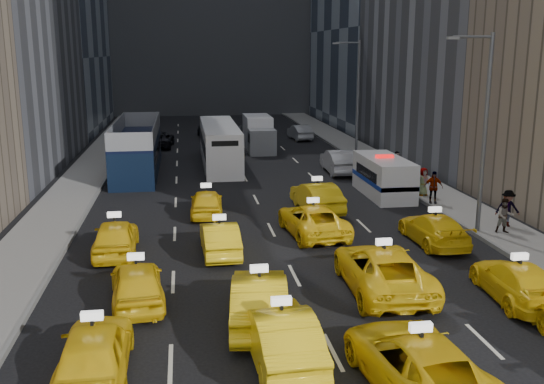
{
  "coord_description": "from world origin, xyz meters",
  "views": [
    {
      "loc": [
        -3.95,
        -13.07,
        8.24
      ],
      "look_at": [
        -0.07,
        13.26,
        2.0
      ],
      "focal_mm": 40.0,
      "sensor_mm": 36.0,
      "label": 1
    }
  ],
  "objects_px": {
    "nypd_van": "(384,177)",
    "double_decker": "(137,148)",
    "box_truck": "(259,134)",
    "city_bus": "(220,145)"
  },
  "relations": [
    {
      "from": "nypd_van",
      "to": "double_decker",
      "type": "height_order",
      "value": "double_decker"
    },
    {
      "from": "double_decker",
      "to": "nypd_van",
      "type": "bearing_deg",
      "value": -24.29
    },
    {
      "from": "double_decker",
      "to": "box_truck",
      "type": "distance_m",
      "value": 12.57
    },
    {
      "from": "double_decker",
      "to": "city_bus",
      "type": "xyz_separation_m",
      "value": [
        5.76,
        1.92,
        -0.25
      ]
    },
    {
      "from": "double_decker",
      "to": "city_bus",
      "type": "height_order",
      "value": "double_decker"
    },
    {
      "from": "nypd_van",
      "to": "city_bus",
      "type": "distance_m",
      "value": 14.0
    },
    {
      "from": "nypd_van",
      "to": "double_decker",
      "type": "relative_size",
      "value": 0.47
    },
    {
      "from": "nypd_van",
      "to": "box_truck",
      "type": "height_order",
      "value": "box_truck"
    },
    {
      "from": "city_bus",
      "to": "box_truck",
      "type": "bearing_deg",
      "value": 64.16
    },
    {
      "from": "nypd_van",
      "to": "double_decker",
      "type": "bearing_deg",
      "value": 140.69
    }
  ]
}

